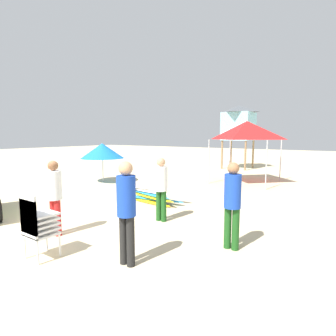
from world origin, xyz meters
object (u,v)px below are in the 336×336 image
object	(u,v)px
lifeguard_near_left	(126,206)
lifeguard_far_right	(232,200)
lifeguard_tower	(239,123)
beach_umbrella_mid	(102,151)
surfboard_pile	(150,195)
lifeguard_near_right	(54,193)
lifeguard_near_center	(161,185)
popup_canopy	(247,130)
stacked_plastic_chairs	(36,221)

from	to	relation	value
lifeguard_near_left	lifeguard_far_right	xyz separation A→B (m)	(1.22, 1.62, -0.05)
lifeguard_tower	beach_umbrella_mid	size ratio (longest dim) A/B	2.06
lifeguard_near_left	lifeguard_far_right	size ratio (longest dim) A/B	1.05
surfboard_pile	lifeguard_far_right	distance (m)	4.22
lifeguard_near_right	lifeguard_tower	bearing A→B (deg)	94.11
lifeguard_near_center	lifeguard_tower	xyz separation A→B (m)	(-2.35, 11.93, 2.06)
surfboard_pile	popup_canopy	size ratio (longest dim) A/B	0.90
stacked_plastic_chairs	surfboard_pile	distance (m)	4.53
surfboard_pile	lifeguard_near_right	size ratio (longest dim) A/B	1.55
popup_canopy	lifeguard_near_left	bearing A→B (deg)	-83.38
stacked_plastic_chairs	lifeguard_far_right	size ratio (longest dim) A/B	0.71
stacked_plastic_chairs	lifeguard_far_right	distance (m)	3.59
lifeguard_near_left	popup_canopy	distance (m)	9.36
lifeguard_tower	stacked_plastic_chairs	bearing A→B (deg)	-83.07
lifeguard_tower	beach_umbrella_mid	distance (m)	9.50
lifeguard_near_right	beach_umbrella_mid	bearing A→B (deg)	129.39
lifeguard_near_center	popup_canopy	xyz separation A→B (m)	(-0.15, 6.94, 1.49)
surfboard_pile	lifeguard_tower	bearing A→B (deg)	94.72
stacked_plastic_chairs	lifeguard_near_left	xyz separation A→B (m)	(1.46, 0.76, 0.33)
popup_canopy	lifeguard_tower	size ratio (longest dim) A/B	0.69
stacked_plastic_chairs	beach_umbrella_mid	bearing A→B (deg)	129.79
lifeguard_far_right	lifeguard_near_center	bearing A→B (deg)	163.50
stacked_plastic_chairs	lifeguard_near_center	size ratio (longest dim) A/B	0.73
lifeguard_near_left	lifeguard_near_right	distance (m)	2.27
lifeguard_far_right	popup_canopy	xyz separation A→B (m)	(-2.29, 7.57, 1.45)
popup_canopy	surfboard_pile	bearing A→B (deg)	-103.56
stacked_plastic_chairs	lifeguard_near_center	xyz separation A→B (m)	(0.54, 3.02, 0.24)
lifeguard_far_right	beach_umbrella_mid	distance (m)	8.71
surfboard_pile	lifeguard_near_right	xyz separation A→B (m)	(0.14, -3.51, 0.71)
surfboard_pile	lifeguard_far_right	world-z (taller)	lifeguard_far_right
lifeguard_near_center	lifeguard_near_right	xyz separation A→B (m)	(-1.34, -2.12, 0.01)
surfboard_pile	beach_umbrella_mid	size ratio (longest dim) A/B	1.28
popup_canopy	lifeguard_tower	xyz separation A→B (m)	(-2.21, 4.99, 0.57)
surfboard_pile	lifeguard_near_right	bearing A→B (deg)	-87.74
surfboard_pile	popup_canopy	bearing A→B (deg)	76.44
beach_umbrella_mid	lifeguard_near_right	bearing A→B (deg)	-50.61
surfboard_pile	beach_umbrella_mid	bearing A→B (deg)	157.13
popup_canopy	beach_umbrella_mid	size ratio (longest dim) A/B	1.42
lifeguard_near_left	lifeguard_near_right	bearing A→B (deg)	176.54
beach_umbrella_mid	lifeguard_near_center	bearing A→B (deg)	-29.12
lifeguard_near_center	stacked_plastic_chairs	bearing A→B (deg)	-100.09
surfboard_pile	popup_canopy	xyz separation A→B (m)	(1.34, 5.54, 2.18)
surfboard_pile	lifeguard_near_center	distance (m)	2.15
lifeguard_far_right	popup_canopy	size ratio (longest dim) A/B	0.59
lifeguard_near_left	beach_umbrella_mid	size ratio (longest dim) A/B	0.89
lifeguard_near_right	popup_canopy	bearing A→B (deg)	82.47
lifeguard_near_center	beach_umbrella_mid	xyz separation A→B (m)	(-5.69, 3.17, 0.54)
lifeguard_near_left	surfboard_pile	bearing A→B (deg)	123.36
lifeguard_near_left	lifeguard_far_right	bearing A→B (deg)	53.07
lifeguard_far_right	lifeguard_tower	world-z (taller)	lifeguard_tower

